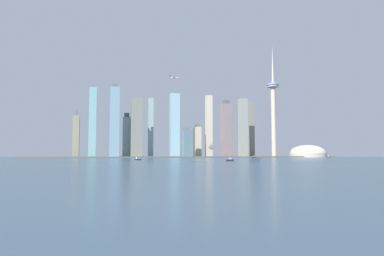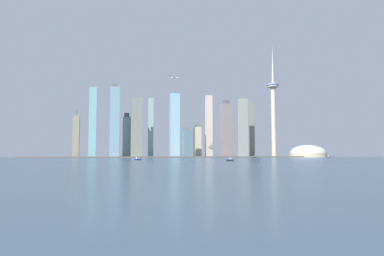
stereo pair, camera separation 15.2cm
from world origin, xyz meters
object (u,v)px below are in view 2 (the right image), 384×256
Objects in this scene: skyscraper_10 at (136,128)px; boat_2 at (328,157)px; skyscraper_0 at (175,125)px; stadium_dome at (308,153)px; skyscraper_4 at (243,128)px; skyscraper_12 at (255,135)px; skyscraper_5 at (197,142)px; boat_0 at (254,157)px; skyscraper_9 at (187,143)px; boat_4 at (138,159)px; skyscraper_8 at (151,127)px; skyscraper_3 at (209,126)px; skyscraper_13 at (226,130)px; skyscraper_6 at (76,137)px; boat_1 at (230,160)px; skyscraper_1 at (114,122)px; skyscraper_7 at (127,137)px; channel_buoy_0 at (163,158)px; airplane at (174,78)px; observation_tower at (273,105)px; skyscraper_11 at (93,122)px; skyscraper_2 at (249,129)px.

skyscraper_10 is 13.96× the size of boat_2.
stadium_dome is at bearing -6.74° from skyscraper_0.
skyscraper_4 is 138.31m from skyscraper_12.
skyscraper_5 is (-292.99, 84.40, 32.57)m from stadium_dome.
skyscraper_4 is 18.02× the size of boat_0.
boat_4 is (-157.33, -316.32, -34.63)m from skyscraper_9.
skyscraper_8 is (-225.53, 98.04, 4.10)m from skyscraper_4.
skyscraper_8 is (-166.63, -8.66, -7.70)m from skyscraper_3.
skyscraper_13 is (204.99, -30.56, -5.04)m from skyscraper_8.
skyscraper_8 is (-425.08, 79.36, 69.15)m from stadium_dome.
skyscraper_9 is at bearing 3.39° from skyscraper_10.
skyscraper_4 is at bearing -10.41° from skyscraper_6.
skyscraper_1 is at bearing 115.46° from boat_1.
stadium_dome is at bearing -28.98° from boat_2.
skyscraper_6 is (-90.45, 61.35, -33.46)m from skyscraper_1.
skyscraper_1 is at bearing -126.21° from skyscraper_7.
skyscraper_5 is 82.51m from skyscraper_9.
airplane is at bearing 64.40° from channel_buoy_0.
channel_buoy_0 is at bearing -10.54° from boat_0.
observation_tower is at bearing -19.35° from skyscraper_3.
boat_2 is at bearing -73.28° from skyscraper_12.
skyscraper_11 reaches higher than boat_4.
boat_0 is at bearing -95.58° from skyscraper_4.
boat_4 is (-131.31, -342.11, -83.07)m from skyscraper_0.
skyscraper_5 is at bearing 4.80° from skyscraper_6.
skyscraper_7 is 4.70× the size of airplane.
skyscraper_12 is at bearing 18.19° from skyscraper_9.
observation_tower is 3.47× the size of skyscraper_5.
skyscraper_0 is at bearing 18.00° from skyscraper_10.
skyscraper_1 is at bearing -173.28° from skyscraper_9.
stadium_dome is at bearing -2.96° from skyscraper_9.
skyscraper_13 is (-71.04, -7.62, -3.16)m from skyscraper_2.
skyscraper_5 is at bearing 6.22° from skyscraper_11.
skyscraper_7 is 195.96m from airplane.
skyscraper_11 is at bearing 56.28° from boat_2.
stadium_dome is 1.09× the size of skyscraper_5.
stadium_dome is (87.86, -28.12, -136.36)m from observation_tower.
stadium_dome is at bearing 18.21° from channel_buoy_0.
airplane is at bearing 97.18° from boat_1.
skyscraper_0 is (-279.09, 15.28, -62.23)m from observation_tower.
skyscraper_13 reaches higher than boat_1.
skyscraper_4 is at bearing 20.25° from airplane.
skyscraper_5 reaches higher than skyscraper_9.
airplane is at bearing -31.64° from skyscraper_11.
skyscraper_2 is 90.54m from skyscraper_4.
stadium_dome is at bearing -38.07° from skyscraper_12.
skyscraper_9 is 6.84× the size of boat_1.
skyscraper_4 is 6.32× the size of airplane.
skyscraper_1 reaches higher than stadium_dome.
skyscraper_9 is (273.00, -39.84, -15.84)m from skyscraper_6.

